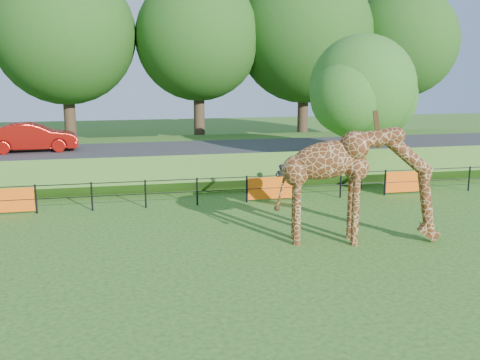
{
  "coord_description": "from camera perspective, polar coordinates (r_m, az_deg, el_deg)",
  "views": [
    {
      "loc": [
        -2.59,
        -12.33,
        5.29
      ],
      "look_at": [
        0.67,
        3.03,
        2.0
      ],
      "focal_mm": 40.0,
      "sensor_mm": 36.0,
      "label": 1
    }
  ],
  "objects": [
    {
      "name": "perimeter_fence",
      "position": [
        21.04,
        -4.6,
        -1.23
      ],
      "size": [
        28.07,
        0.1,
        1.1
      ],
      "primitive_type": null,
      "color": "black",
      "rests_on": "ground"
    },
    {
      "name": "giraffe",
      "position": [
        16.66,
        12.61,
        -0.54
      ],
      "size": [
        5.13,
        1.98,
        3.61
      ],
      "primitive_type": null,
      "rotation": [
        0.0,
        0.0,
        -0.22
      ],
      "color": "#522811",
      "rests_on": "ground"
    },
    {
      "name": "visitor",
      "position": [
        22.36,
        4.42,
        -0.04
      ],
      "size": [
        0.61,
        0.52,
        1.4
      ],
      "primitive_type": "imported",
      "rotation": [
        0.0,
        0.0,
        2.71
      ],
      "color": "black",
      "rests_on": "ground"
    },
    {
      "name": "tree_east",
      "position": [
        24.23,
        13.06,
        9.14
      ],
      "size": [
        5.4,
        4.71,
        6.76
      ],
      "color": "#352817",
      "rests_on": "ground"
    },
    {
      "name": "car_red",
      "position": [
        27.16,
        -21.26,
        4.28
      ],
      "size": [
        4.23,
        1.76,
        1.36
      ],
      "primitive_type": "imported",
      "rotation": [
        0.0,
        0.0,
        1.65
      ],
      "color": "#A5110B",
      "rests_on": "road"
    },
    {
      "name": "embankment",
      "position": [
        28.34,
        -6.57,
        2.33
      ],
      "size": [
        40.0,
        9.0,
        1.3
      ],
      "primitive_type": "cube",
      "color": "#235715",
      "rests_on": "ground"
    },
    {
      "name": "bg_tree_line",
      "position": [
        34.68,
        -4.69,
        14.93
      ],
      "size": [
        37.3,
        8.8,
        11.82
      ],
      "color": "#352817",
      "rests_on": "ground"
    },
    {
      "name": "ground",
      "position": [
        13.67,
        -0.11,
        -10.93
      ],
      "size": [
        90.0,
        90.0,
        0.0
      ],
      "primitive_type": "plane",
      "color": "#235715",
      "rests_on": "ground"
    },
    {
      "name": "road",
      "position": [
        26.75,
        -6.3,
        3.31
      ],
      "size": [
        40.0,
        5.0,
        0.12
      ],
      "primitive_type": "cube",
      "color": "#2F2F32",
      "rests_on": "embankment"
    }
  ]
}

